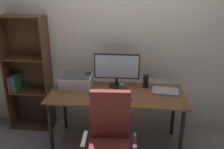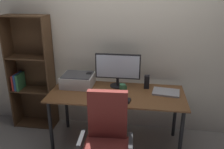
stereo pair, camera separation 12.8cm
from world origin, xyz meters
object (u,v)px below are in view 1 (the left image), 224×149
Objects in this scene: bookshelf at (28,75)px; coffee_mug at (122,88)px; desk at (116,99)px; monitor at (117,68)px; mouse at (128,100)px; speaker_right at (146,81)px; laptop at (165,91)px; speaker_left at (88,79)px; printer at (77,81)px; office_chair at (110,147)px; keyboard at (111,99)px.

coffee_mug is at bearing -12.88° from bookshelf.
desk is 1.02× the size of bookshelf.
desk is 0.40m from monitor.
mouse is 0.48m from speaker_right.
speaker_left is (-0.99, 0.12, 0.07)m from laptop.
laptop is 1.00m from speaker_left.
printer is (-1.13, 0.07, 0.07)m from laptop.
office_chair is (-0.00, -0.90, -0.53)m from monitor.
printer is at bearing -175.51° from laptop.
coffee_mug reaches higher than mouse.
speaker_left is 1.00× the size of speaker_right.
bookshelf reaches higher than monitor.
speaker_right is at bearing -1.20° from monitor.
monitor is at bearing 83.71° from keyboard.
keyboard is 0.20m from mouse.
speaker_right is 1.65m from bookshelf.
mouse is at bearing -6.25° from keyboard.
coffee_mug is at bearing 80.17° from office_chair.
speaker_right is at bearing 3.20° from printer.
bookshelf is (-1.23, 0.56, 0.05)m from keyboard.
speaker_right is (0.38, -0.01, -0.17)m from monitor.
monitor is 5.67× the size of coffee_mug.
speaker_left is at bearing 19.39° from printer.
laptop is at bearing -26.56° from speaker_right.
monitor is at bearing 1.20° from speaker_left.
laptop is (0.60, 0.09, 0.09)m from desk.
monitor is at bearing 119.28° from mouse.
coffee_mug is (-0.08, 0.27, 0.04)m from mouse.
office_chair is at bearing -58.35° from printer.
monitor is 1.04m from office_chair.
desk is 4.13× the size of printer.
bookshelf is (-0.89, 0.15, -0.03)m from speaker_left.
bookshelf reaches higher than office_chair.
monitor is 0.28m from coffee_mug.
coffee_mug is 0.60× the size of speaker_right.
desk is 0.71m from office_chair.
coffee_mug is at bearing -19.52° from speaker_left.
keyboard is at bearing 90.95° from office_chair.
speaker_left reaches higher than mouse.
mouse is (0.20, -0.02, 0.01)m from keyboard.
bookshelf is at bearing 170.69° from speaker_left.
printer is (-0.52, -0.06, -0.17)m from monitor.
speaker_right is 0.17× the size of office_chair.
printer is at bearing 159.35° from mouse.
mouse is (0.17, -0.44, -0.24)m from monitor.
office_chair is at bearing -67.14° from speaker_left.
printer is (-0.89, -0.05, -0.00)m from speaker_right.
keyboard is 0.72× the size of printer.
desk is at bearing -150.27° from speaker_right.
monitor is 0.57× the size of office_chair.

